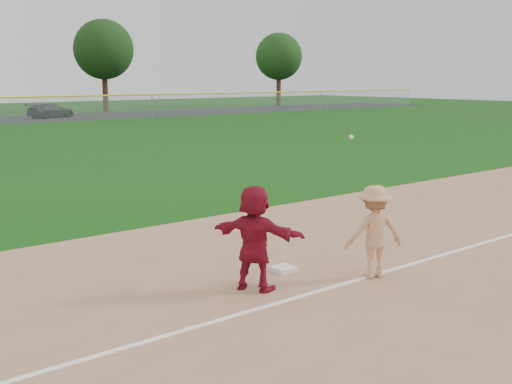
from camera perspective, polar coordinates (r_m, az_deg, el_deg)
ground at (r=11.63m, az=4.71°, el=-7.34°), size 160.00×160.00×0.00m
foul_line at (r=11.09m, az=7.60°, el=-8.15°), size 60.00×0.10×0.01m
first_base at (r=11.73m, az=2.43°, el=-6.84°), size 0.39×0.39×0.09m
base_runner at (r=10.53m, az=-0.11°, el=-4.09°), size 1.18×1.69×1.76m
car_right at (r=58.20m, az=-17.77°, el=6.92°), size 4.60×3.10×1.24m
first_base_play at (r=11.39m, az=10.46°, el=-3.48°), size 1.21×0.99×2.51m
tree_3 at (r=67.70m, az=-13.40°, el=12.22°), size 6.00×6.00×9.19m
tree_4 at (r=78.62m, az=2.04°, el=11.94°), size 5.60×5.60×8.67m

